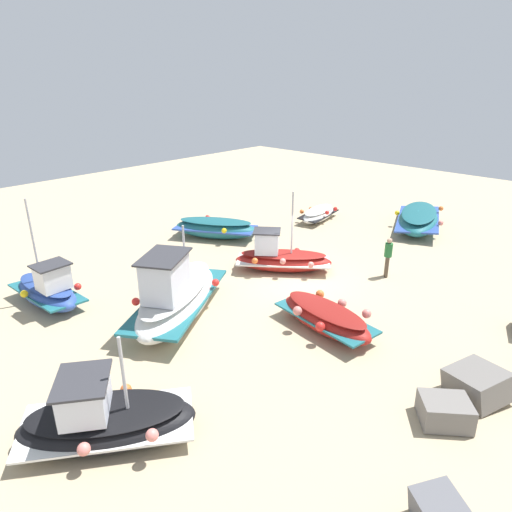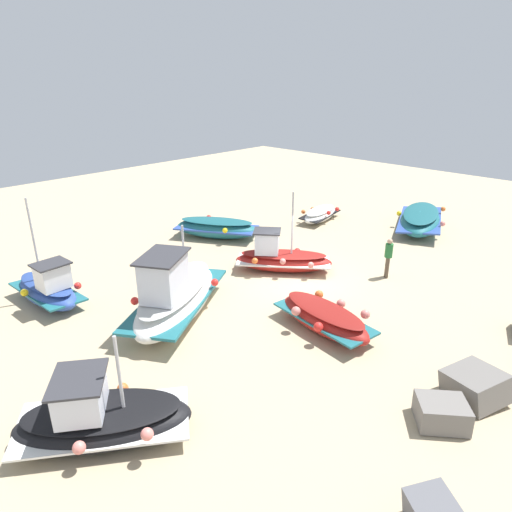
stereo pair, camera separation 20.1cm
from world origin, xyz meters
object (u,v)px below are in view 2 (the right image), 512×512
object	(u,v)px
fishing_boat_1	(420,219)
fishing_boat_5	(48,289)
fishing_boat_3	(320,214)
fishing_boat_6	(324,318)
fishing_boat_4	(217,228)
fishing_boat_0	(175,296)
fishing_boat_7	(100,417)
person_walking	(388,255)
fishing_boat_2	(281,258)

from	to	relation	value
fishing_boat_1	fishing_boat_5	distance (m)	18.84
fishing_boat_3	fishing_boat_6	bearing A→B (deg)	27.19
fishing_boat_3	fishing_boat_4	xyz separation A→B (m)	(6.09, -2.19, 0.15)
fishing_boat_0	fishing_boat_5	xyz separation A→B (m)	(2.64, -4.22, -0.24)
fishing_boat_4	fishing_boat_7	world-z (taller)	fishing_boat_7
fishing_boat_1	fishing_boat_3	world-z (taller)	fishing_boat_1
fishing_boat_3	fishing_boat_5	bearing A→B (deg)	-14.01
fishing_boat_1	fishing_boat_3	xyz separation A→B (m)	(2.51, -4.88, -0.17)
fishing_boat_6	fishing_boat_7	bearing A→B (deg)	-88.85
fishing_boat_0	person_walking	world-z (taller)	fishing_boat_0
fishing_boat_6	fishing_boat_7	xyz separation A→B (m)	(7.57, -0.96, 0.10)
fishing_boat_0	fishing_boat_4	size ratio (longest dim) A/B	1.24
fishing_boat_0	fishing_boat_7	size ratio (longest dim) A/B	1.33
fishing_boat_2	person_walking	size ratio (longest dim) A/B	2.40
person_walking	fishing_boat_1	bearing A→B (deg)	-112.29
fishing_boat_0	fishing_boat_4	xyz separation A→B (m)	(-6.58, -5.20, -0.31)
fishing_boat_1	fishing_boat_7	xyz separation A→B (m)	(19.88, 1.47, 0.01)
fishing_boat_0	fishing_boat_2	bearing A→B (deg)	149.25
fishing_boat_0	fishing_boat_6	distance (m)	5.18
fishing_boat_6	fishing_boat_0	bearing A→B (deg)	-137.86
person_walking	fishing_boat_7	bearing A→B (deg)	51.26
fishing_boat_1	fishing_boat_2	size ratio (longest dim) A/B	1.39
fishing_boat_4	fishing_boat_6	size ratio (longest dim) A/B	1.19
fishing_boat_2	person_walking	bearing A→B (deg)	176.25
fishing_boat_2	person_walking	world-z (taller)	fishing_boat_2
fishing_boat_2	fishing_boat_6	xyz separation A→B (m)	(2.78, 4.27, -0.11)
fishing_boat_3	fishing_boat_4	size ratio (longest dim) A/B	0.74
fishing_boat_1	fishing_boat_7	size ratio (longest dim) A/B	1.34
fishing_boat_2	fishing_boat_4	world-z (taller)	fishing_boat_2
fishing_boat_3	fishing_boat_7	distance (m)	18.50
fishing_boat_7	fishing_boat_6	bearing A→B (deg)	-150.26
fishing_boat_2	fishing_boat_7	bearing A→B (deg)	69.86
fishing_boat_5	person_walking	bearing A→B (deg)	51.13
fishing_boat_0	fishing_boat_6	world-z (taller)	fishing_boat_0
fishing_boat_6	fishing_boat_7	distance (m)	7.63
fishing_boat_0	fishing_boat_1	distance (m)	15.30
fishing_boat_2	fishing_boat_3	bearing A→B (deg)	-104.48
fishing_boat_3	fishing_boat_6	xyz separation A→B (m)	(9.80, 7.31, 0.08)
fishing_boat_5	fishing_boat_6	xyz separation A→B (m)	(-5.51, 8.52, -0.14)
fishing_boat_4	fishing_boat_5	distance (m)	9.28
fishing_boat_4	fishing_boat_0	bearing A→B (deg)	98.31
fishing_boat_3	fishing_boat_6	size ratio (longest dim) A/B	0.88
fishing_boat_2	fishing_boat_6	size ratio (longest dim) A/B	1.07
fishing_boat_1	fishing_boat_2	xyz separation A→B (m)	(9.53, -1.84, 0.02)
fishing_boat_2	fishing_boat_5	world-z (taller)	fishing_boat_5
fishing_boat_2	fishing_boat_5	xyz separation A→B (m)	(8.30, -4.25, 0.03)
fishing_boat_6	fishing_boat_1	bearing A→B (deg)	109.54
fishing_boat_6	person_walking	size ratio (longest dim) A/B	2.25
fishing_boat_5	fishing_boat_4	bearing A→B (deg)	93.51
fishing_boat_5	fishing_boat_6	distance (m)	10.14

